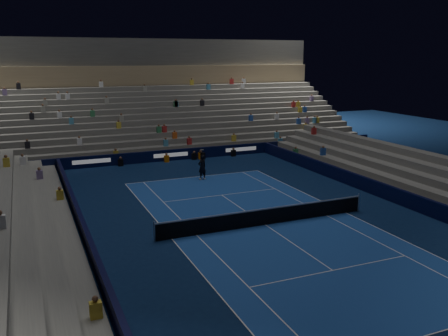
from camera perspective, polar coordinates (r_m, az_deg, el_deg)
ground at (r=27.26m, az=4.95°, el=-6.76°), size 90.00×90.00×0.00m
court_surface at (r=27.26m, az=4.95°, el=-6.75°), size 10.97×23.77×0.01m
sponsor_barrier_far at (r=43.74m, az=-6.38°, el=1.53°), size 44.00×0.25×1.00m
sponsor_barrier_east at (r=32.60m, az=20.26°, el=-3.27°), size 0.25×37.00×1.00m
sponsor_barrier_west at (r=24.37m, az=-15.89°, el=-8.46°), size 0.25×37.00×1.00m
grandstand_main at (r=52.27m, az=-9.44°, el=6.53°), size 44.00×15.20×11.20m
grandstand_east at (r=34.91m, az=24.49°, el=-1.88°), size 5.00×37.00×2.50m
grandstand_west at (r=24.13m, az=-24.22°, el=-8.31°), size 5.00×37.00×2.50m
tennis_net at (r=27.10m, az=4.97°, el=-5.76°), size 12.90×0.10×1.10m
tennis_player at (r=36.71m, az=-2.61°, el=0.11°), size 0.82×0.67×1.96m
broadcast_camera at (r=44.21m, az=-2.66°, el=1.49°), size 0.58×0.97×0.62m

